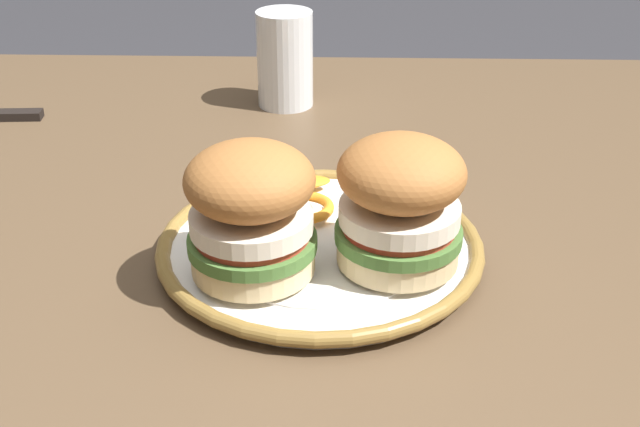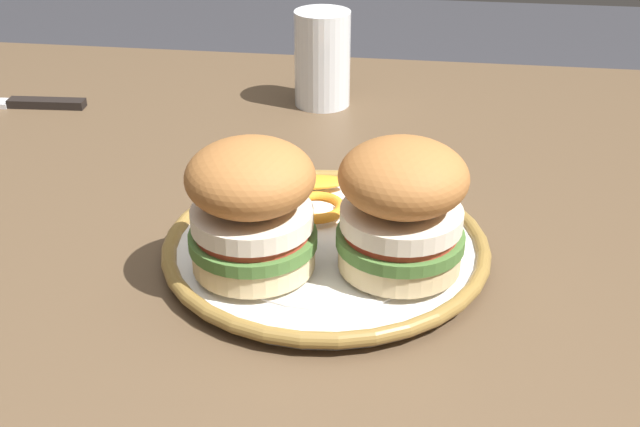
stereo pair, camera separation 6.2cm
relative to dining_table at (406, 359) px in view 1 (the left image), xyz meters
The scene contains 8 objects.
dining_table is the anchor object (origin of this frame).
dinner_plate 0.12m from the dining_table, 17.87° to the right, with size 0.26×0.26×0.02m.
sandwich_half_left 0.15m from the dining_table, 32.10° to the left, with size 0.11×0.11×0.10m.
sandwich_half_right 0.20m from the dining_table, 11.00° to the left, with size 0.12×0.12×0.10m.
orange_peel_curled 0.15m from the dining_table, 37.36° to the right, with size 0.06×0.06×0.01m.
orange_peel_strip_long 0.18m from the dining_table, 49.10° to the right, with size 0.07×0.04×0.01m.
orange_peel_strip_short 0.16m from the dining_table, 74.20° to the right, with size 0.06×0.08×0.01m.
drinking_glass 0.41m from the dining_table, 71.41° to the right, with size 0.06×0.06×0.11m.
Camera 1 is at (0.06, 0.53, 1.11)m, focal length 45.40 mm.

